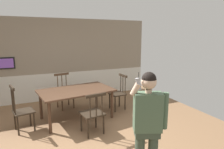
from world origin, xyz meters
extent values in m
plane|color=#846042|center=(0.00, 0.00, 0.00)|extent=(7.22, 7.22, 0.00)
cube|color=gray|center=(0.00, 3.13, 1.77)|extent=(6.57, 0.12, 1.75)
cube|color=silver|center=(0.00, 3.14, 0.45)|extent=(6.57, 0.14, 0.89)
cube|color=silver|center=(0.00, 3.11, 0.89)|extent=(6.57, 0.05, 0.06)
cube|color=black|center=(-1.33, 3.05, 1.29)|extent=(0.46, 0.03, 0.35)
cube|color=#965BD8|center=(-1.33, 3.04, 1.29)|extent=(0.38, 0.01, 0.27)
cube|color=#4C3323|center=(0.31, 1.28, 0.74)|extent=(1.91, 1.32, 0.04)
cylinder|color=#4C3323|center=(-0.40, 0.73, 0.36)|extent=(0.07, 0.07, 0.72)
cylinder|color=#4C3323|center=(1.15, 0.96, 0.36)|extent=(0.07, 0.07, 0.72)
cylinder|color=#4C3323|center=(-0.53, 1.60, 0.36)|extent=(0.07, 0.07, 0.72)
cylinder|color=#4C3323|center=(1.02, 1.83, 0.36)|extent=(0.07, 0.07, 0.72)
cube|color=#513823|center=(0.18, 2.16, 0.43)|extent=(0.53, 0.53, 0.03)
cube|color=#513823|center=(0.14, 2.35, 0.97)|extent=(0.44, 0.14, 0.06)
cylinder|color=#513823|center=(0.26, 2.38, 0.73)|extent=(0.02, 0.02, 0.56)
cylinder|color=#513823|center=(0.14, 2.35, 0.73)|extent=(0.02, 0.02, 0.56)
cylinder|color=#513823|center=(0.01, 2.32, 0.73)|extent=(0.02, 0.02, 0.56)
cylinder|color=#513823|center=(0.39, 2.03, 0.21)|extent=(0.04, 0.04, 0.42)
cylinder|color=#513823|center=(0.05, 1.95, 0.21)|extent=(0.04, 0.04, 0.42)
cylinder|color=#513823|center=(0.31, 2.37, 0.21)|extent=(0.04, 0.04, 0.42)
cylinder|color=#513823|center=(-0.03, 2.29, 0.21)|extent=(0.04, 0.04, 0.42)
cube|color=#2D2319|center=(1.53, 1.46, 0.46)|extent=(0.44, 0.44, 0.03)
cube|color=#2D2319|center=(1.71, 1.47, 0.97)|extent=(0.07, 0.41, 0.06)
cylinder|color=#2D2319|center=(1.72, 1.35, 0.74)|extent=(0.02, 0.02, 0.53)
cylinder|color=#2D2319|center=(1.71, 1.47, 0.74)|extent=(0.02, 0.02, 0.53)
cylinder|color=#2D2319|center=(1.70, 1.59, 0.74)|extent=(0.02, 0.02, 0.53)
cylinder|color=#2D2319|center=(1.38, 1.28, 0.22)|extent=(0.04, 0.04, 0.44)
cylinder|color=#2D2319|center=(1.35, 1.61, 0.22)|extent=(0.04, 0.04, 0.44)
cylinder|color=#2D2319|center=(1.71, 1.31, 0.22)|extent=(0.04, 0.04, 0.44)
cylinder|color=#2D2319|center=(1.68, 1.63, 0.22)|extent=(0.04, 0.04, 0.44)
cube|color=#2D2319|center=(-0.91, 1.10, 0.44)|extent=(0.49, 0.49, 0.03)
cube|color=#2D2319|center=(-1.09, 1.06, 1.02)|extent=(0.13, 0.41, 0.06)
cylinder|color=#2D2319|center=(-1.12, 1.18, 0.75)|extent=(0.02, 0.02, 0.59)
cylinder|color=#2D2319|center=(-1.09, 1.06, 0.75)|extent=(0.02, 0.02, 0.59)
cylinder|color=#2D2319|center=(-1.06, 0.94, 0.75)|extent=(0.02, 0.02, 0.59)
cylinder|color=#2D2319|center=(-0.79, 1.30, 0.21)|extent=(0.04, 0.04, 0.43)
cylinder|color=#2D2319|center=(-0.71, 0.98, 0.21)|extent=(0.04, 0.04, 0.43)
cylinder|color=#2D2319|center=(-1.11, 1.22, 0.21)|extent=(0.04, 0.04, 0.43)
cylinder|color=#2D2319|center=(-1.03, 0.90, 0.21)|extent=(0.04, 0.04, 0.43)
cube|color=#2D2319|center=(0.44, 0.40, 0.45)|extent=(0.51, 0.51, 0.03)
cube|color=#2D2319|center=(0.47, 0.20, 0.90)|extent=(0.45, 0.10, 0.06)
cylinder|color=#2D2319|center=(0.33, 0.18, 0.70)|extent=(0.02, 0.02, 0.47)
cylinder|color=#2D2319|center=(0.47, 0.20, 0.70)|extent=(0.02, 0.02, 0.47)
cylinder|color=#2D2319|center=(0.60, 0.22, 0.70)|extent=(0.02, 0.02, 0.47)
cylinder|color=#2D2319|center=(0.23, 0.55, 0.22)|extent=(0.04, 0.04, 0.43)
cylinder|color=#2D2319|center=(0.59, 0.60, 0.22)|extent=(0.04, 0.04, 0.43)
cylinder|color=#2D2319|center=(0.28, 0.20, 0.22)|extent=(0.04, 0.04, 0.43)
cylinder|color=#2D2319|center=(0.64, 0.25, 0.22)|extent=(0.04, 0.04, 0.43)
cube|color=#3A493A|center=(0.73, -1.25, 0.74)|extent=(0.39, 0.31, 0.12)
cube|color=#4C664C|center=(0.73, -1.25, 1.04)|extent=(0.44, 0.34, 0.55)
cylinder|color=#4C664C|center=(0.95, -1.34, 1.06)|extent=(0.09, 0.09, 0.52)
cylinder|color=beige|center=(0.56, -1.20, 1.37)|extent=(0.16, 0.16, 0.19)
cylinder|color=beige|center=(0.73, -1.25, 1.34)|extent=(0.09, 0.09, 0.05)
sphere|color=beige|center=(0.73, -1.25, 1.47)|extent=(0.21, 0.21, 0.21)
sphere|color=black|center=(0.73, -1.25, 1.51)|extent=(0.20, 0.20, 0.20)
cube|color=#B7B7BC|center=(0.59, -1.22, 1.45)|extent=(0.09, 0.06, 0.17)
cylinder|color=black|center=(0.59, -1.22, 1.57)|extent=(0.01, 0.01, 0.08)
camera|label=1|loc=(-0.73, -3.38, 2.07)|focal=31.23mm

